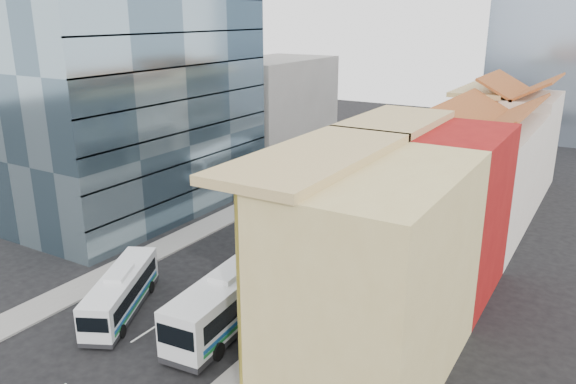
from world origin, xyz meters
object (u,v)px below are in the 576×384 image
Objects in this scene: shophouse_tan at (376,276)px; bus_left_far at (329,176)px; bus_right at (232,296)px; office_tower at (138,63)px; bus_left_near at (121,291)px.

shophouse_tan is 1.15× the size of bus_left_far.
shophouse_tan is 1.14× the size of bus_right.
shophouse_tan is at bearing -24.30° from office_tower.
shophouse_tan is at bearing -6.16° from bus_right.
office_tower is at bearing -128.20° from bus_left_far.
shophouse_tan reaches higher than bus_right.
bus_right is at bearing 179.10° from shophouse_tan.
bus_left_near is at bearing -171.33° from shophouse_tan.
bus_right reaches higher than bus_left_far.
bus_right is at bearing -70.75° from bus_left_far.
bus_left_far is at bearing 47.18° from office_tower.
office_tower reaches higher than bus_left_far.
bus_left_near is 7.86m from bus_right.
shophouse_tan is 18.03m from bus_left_near.
shophouse_tan is 0.47× the size of office_tower.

